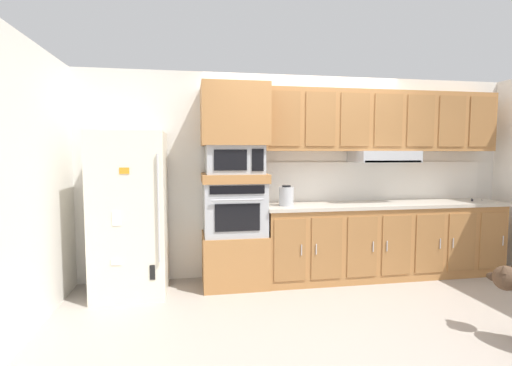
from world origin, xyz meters
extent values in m
plane|color=#9E9389|center=(0.00, 0.00, 0.00)|extent=(9.60, 9.60, 0.00)
cube|color=silver|center=(0.00, 1.11, 1.25)|extent=(6.20, 0.12, 2.50)
cube|color=silver|center=(-2.80, 0.00, 1.25)|extent=(0.12, 7.10, 2.50)
cube|color=silver|center=(-2.06, 0.68, 0.88)|extent=(0.76, 0.70, 1.76)
cylinder|color=silver|center=(-1.73, 0.31, 0.98)|extent=(0.02, 0.02, 1.10)
cube|color=white|center=(-2.16, 0.33, 0.45)|extent=(0.10, 0.01, 0.06)
cube|color=orange|center=(-2.06, 0.33, 1.36)|extent=(0.09, 0.01, 0.06)
cube|color=white|center=(-2.14, 0.33, 0.89)|extent=(0.08, 0.01, 0.14)
cube|color=black|center=(-1.81, 0.33, 0.32)|extent=(0.05, 0.01, 0.15)
cube|color=#A8703D|center=(-0.92, 0.75, 0.30)|extent=(0.74, 0.62, 0.60)
cube|color=#A8AAAF|center=(-0.92, 0.75, 0.90)|extent=(0.70, 0.58, 0.60)
cube|color=black|center=(-0.92, 0.45, 0.84)|extent=(0.49, 0.01, 0.30)
cube|color=black|center=(-0.92, 0.45, 1.14)|extent=(0.59, 0.01, 0.09)
cylinder|color=#A8AAAF|center=(-0.92, 0.43, 1.03)|extent=(0.56, 0.02, 0.02)
cube|color=#A8703D|center=(-0.92, 0.75, 1.25)|extent=(0.74, 0.62, 0.10)
cube|color=#A8AAAF|center=(-0.92, 0.75, 1.46)|extent=(0.64, 0.53, 0.32)
cube|color=black|center=(-0.99, 0.48, 1.46)|extent=(0.35, 0.01, 0.22)
cube|color=black|center=(-0.69, 0.48, 1.46)|extent=(0.13, 0.01, 0.24)
cube|color=#A8703D|center=(-0.92, 0.75, 1.96)|extent=(0.74, 0.62, 0.68)
cube|color=#A8703D|center=(0.95, 0.75, 0.44)|extent=(3.01, 0.60, 0.88)
cube|color=#9A6738|center=(-0.33, 0.44, 0.46)|extent=(0.36, 0.01, 0.70)
cylinder|color=#BCBCC1|center=(-0.21, 0.43, 0.46)|extent=(0.01, 0.01, 0.12)
cube|color=#9A6738|center=(0.09, 0.44, 0.46)|extent=(0.36, 0.01, 0.70)
cylinder|color=#BCBCC1|center=(-0.03, 0.43, 0.46)|extent=(0.01, 0.01, 0.12)
cube|color=#9A6738|center=(0.52, 0.44, 0.46)|extent=(0.36, 0.01, 0.70)
cylinder|color=#BCBCC1|center=(0.65, 0.43, 0.46)|extent=(0.01, 0.01, 0.12)
cube|color=#9A6738|center=(0.95, 0.44, 0.46)|extent=(0.36, 0.01, 0.70)
cylinder|color=#BCBCC1|center=(0.82, 0.43, 0.46)|extent=(0.01, 0.01, 0.12)
cube|color=#9A6738|center=(1.38, 0.44, 0.46)|extent=(0.36, 0.01, 0.70)
cylinder|color=#BCBCC1|center=(1.51, 0.43, 0.46)|extent=(0.01, 0.01, 0.12)
cube|color=#9A6738|center=(1.81, 0.44, 0.46)|extent=(0.36, 0.01, 0.70)
cylinder|color=#BCBCC1|center=(1.68, 0.43, 0.46)|extent=(0.01, 0.01, 0.12)
cube|color=#9A6738|center=(2.24, 0.44, 0.46)|extent=(0.36, 0.01, 0.70)
cylinder|color=#BCBCC1|center=(2.37, 0.43, 0.46)|extent=(0.01, 0.01, 0.12)
cube|color=#BCB2A3|center=(0.95, 0.75, 0.90)|extent=(3.05, 0.64, 0.04)
cube|color=white|center=(0.95, 1.04, 1.17)|extent=(3.05, 0.02, 0.50)
cube|color=#A8703D|center=(0.95, 0.88, 1.93)|extent=(3.01, 0.34, 0.74)
cube|color=#A8AAAF|center=(0.96, 0.81, 1.49)|extent=(0.76, 0.48, 0.14)
cube|color=black|center=(0.96, 0.59, 1.43)|extent=(0.72, 0.04, 0.02)
cube|color=#9A6738|center=(-0.33, 0.70, 1.93)|extent=(0.36, 0.01, 0.63)
cube|color=#9A6738|center=(0.09, 0.70, 1.93)|extent=(0.36, 0.01, 0.63)
cube|color=#9A6738|center=(0.52, 0.70, 1.93)|extent=(0.36, 0.01, 0.63)
cube|color=#9A6738|center=(0.95, 0.70, 1.93)|extent=(0.36, 0.01, 0.63)
cube|color=#9A6738|center=(1.38, 0.70, 1.93)|extent=(0.36, 0.01, 0.63)
cube|color=#9A6738|center=(1.81, 0.70, 1.93)|extent=(0.36, 0.01, 0.63)
cube|color=#9A6738|center=(2.24, 0.70, 1.93)|extent=(0.36, 0.01, 0.63)
cylinder|color=black|center=(2.16, 0.72, 0.93)|extent=(0.08, 0.10, 0.03)
cylinder|color=silver|center=(2.25, 0.66, 0.93)|extent=(0.08, 0.10, 0.01)
cylinder|color=#A8AAAF|center=(-0.31, 0.70, 1.03)|extent=(0.17, 0.17, 0.22)
cylinder|color=black|center=(-0.31, 0.70, 1.15)|extent=(0.10, 0.10, 0.02)
sphere|color=#473323|center=(1.18, -0.87, 0.49)|extent=(0.21, 0.21, 0.21)
ellipsoid|color=#312318|center=(1.15, -0.77, 0.47)|extent=(0.11, 0.14, 0.07)
cone|color=#473323|center=(1.11, -0.91, 0.58)|extent=(0.06, 0.06, 0.06)
camera|label=1|loc=(-1.41, -3.53, 1.53)|focal=26.35mm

